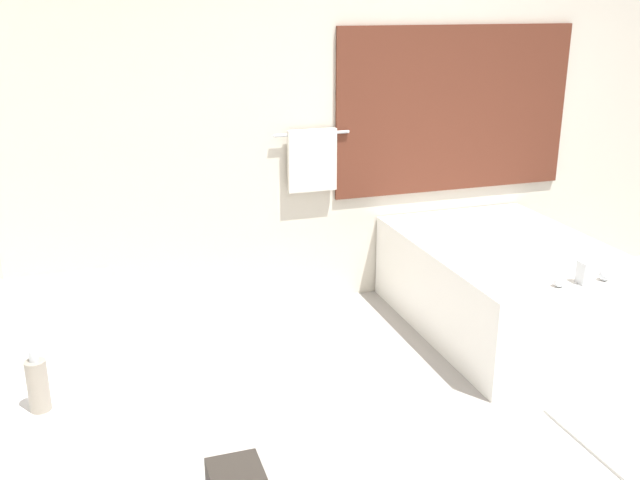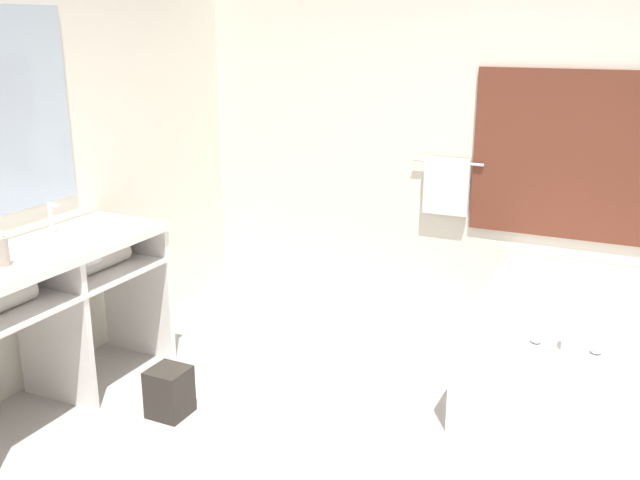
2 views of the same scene
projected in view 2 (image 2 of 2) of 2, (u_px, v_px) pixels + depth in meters
wall_back_with_blinds at (499, 136)px, 4.81m from camera, size 7.40×0.13×2.70m
vanity_counter at (52, 290)px, 3.90m from camera, size 0.58×1.46×0.92m
sink_faucet at (51, 219)px, 4.05m from camera, size 0.09×0.04×0.18m
bathtub at (577, 342)px, 4.12m from camera, size 1.09×1.55×0.67m
soap_dispenser at (3, 251)px, 3.50m from camera, size 0.06×0.06×0.17m
waste_bin at (169, 392)px, 3.89m from camera, size 0.20×0.20×0.27m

